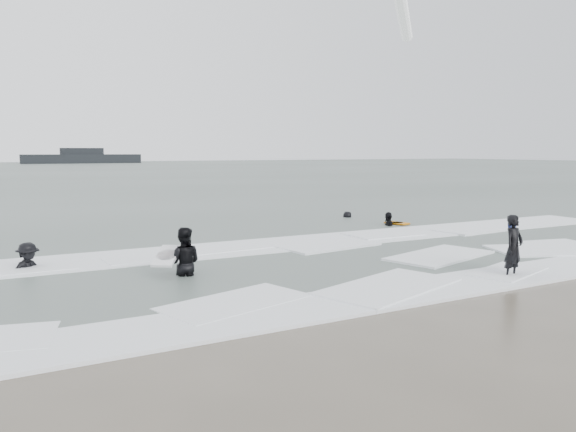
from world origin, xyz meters
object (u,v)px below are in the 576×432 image
surfer_centre (512,279)px  surfer_wading (184,277)px  surfer_breaker (28,271)px  surfer_right_near (388,227)px  surfer_right_far (347,218)px  vessel_horizon (82,158)px

surfer_centre → surfer_wading: (-6.89, 3.89, 0.00)m
surfer_breaker → surfer_centre: bearing=-60.0°
surfer_right_near → surfer_right_far: size_ratio=1.19×
surfer_breaker → vessel_horizon: 132.73m
surfer_right_near → surfer_right_far: bearing=-151.1°
surfer_right_near → vessel_horizon: vessel_horizon is taller
vessel_horizon → surfer_centre: bearing=-94.1°
surfer_centre → surfer_right_near: surfer_right_near is taller
surfer_wading → surfer_centre: bearing=174.5°
surfer_centre → vessel_horizon: vessel_horizon is taller
surfer_wading → surfer_breaker: 4.16m
surfer_wading → surfer_right_far: (10.23, 8.03, 0.00)m
surfer_right_far → surfer_centre: bearing=51.7°
surfer_breaker → surfer_wading: bearing=-65.4°
surfer_breaker → surfer_right_near: 13.61m
surfer_breaker → vessel_horizon: size_ratio=0.06×
surfer_wading → surfer_right_far: bearing=-117.9°
surfer_centre → surfer_breaker: bearing=138.7°
surfer_wading → surfer_right_near: bearing=-130.1°
surfer_breaker → surfer_right_far: size_ratio=1.08×
surfer_right_near → surfer_right_far: surfer_right_near is taller
surfer_breaker → surfer_right_near: size_ratio=0.90×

